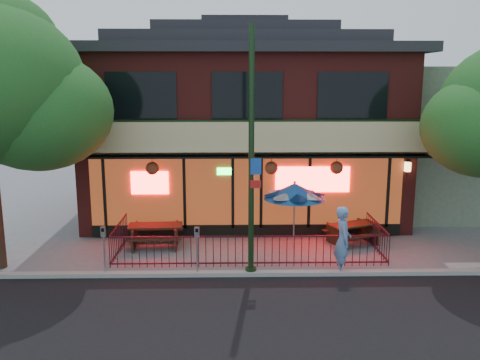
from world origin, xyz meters
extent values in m
plane|color=gray|center=(0.00, 0.00, 0.00)|extent=(80.00, 80.00, 0.00)
cube|color=#999993|center=(0.00, -0.50, 0.06)|extent=(80.00, 0.25, 0.12)
cube|color=maroon|center=(0.00, 7.20, 3.25)|extent=(12.00, 8.00, 6.50)
cube|color=#59230F|center=(0.00, 3.18, 1.65)|extent=(11.00, 0.06, 2.60)
cube|color=#FF0C0C|center=(2.30, 3.10, 2.10)|extent=(2.60, 0.04, 0.90)
cube|color=#FF0C0C|center=(-3.40, 3.10, 2.00)|extent=(1.30, 0.04, 0.80)
cube|color=#CEB682|center=(0.00, 2.70, 3.55)|extent=(12.20, 1.33, 1.26)
cube|color=black|center=(-3.60, 3.18, 5.00)|extent=(2.40, 0.06, 1.60)
cube|color=black|center=(0.00, 3.18, 5.00)|extent=(2.40, 0.06, 1.60)
cube|color=black|center=(3.60, 3.18, 5.00)|extent=(2.40, 0.06, 1.60)
cube|color=black|center=(0.00, 3.15, 0.25)|extent=(11.00, 0.12, 0.40)
cube|color=#FFC672|center=(5.60, 3.02, 2.55)|extent=(0.18, 0.18, 0.32)
cube|color=gray|center=(9.00, 7.70, 3.00)|extent=(6.00, 7.00, 6.00)
cube|color=#470F1A|center=(0.00, 0.20, 0.95)|extent=(8.40, 0.04, 0.04)
cube|color=#470F1A|center=(0.00, 0.20, 0.12)|extent=(8.40, 0.04, 0.04)
cube|color=#470F1A|center=(-4.20, 1.50, 0.95)|extent=(0.04, 2.60, 0.04)
cube|color=#470F1A|center=(4.20, 1.50, 0.95)|extent=(0.04, 2.60, 0.04)
cylinder|color=#470F1A|center=(0.00, 0.20, 0.50)|extent=(0.02, 0.02, 1.00)
cylinder|color=black|center=(0.00, -0.40, 3.50)|extent=(0.16, 0.16, 7.00)
cylinder|color=black|center=(0.00, -0.40, 0.10)|extent=(0.32, 0.32, 0.20)
cube|color=#194CB2|center=(0.12, -0.55, 3.20)|extent=(0.30, 0.02, 0.45)
cube|color=red|center=(0.12, -0.55, 2.70)|extent=(0.30, 0.02, 0.22)
cube|color=#391F14|center=(-3.80, 2.09, 0.37)|extent=(0.13, 1.29, 0.73)
cube|color=#391F14|center=(-2.41, 2.17, 0.37)|extent=(0.13, 1.29, 0.73)
cube|color=#391F14|center=(-3.11, 2.13, 0.73)|extent=(1.83, 0.85, 0.06)
cube|color=#391F14|center=(-3.07, 1.58, 0.44)|extent=(1.80, 0.38, 0.05)
cube|color=#391F14|center=(-3.14, 2.67, 0.44)|extent=(1.80, 0.38, 0.05)
cube|color=#322211|center=(3.01, 2.09, 0.34)|extent=(0.51, 1.12, 0.68)
cube|color=#322211|center=(4.19, 2.58, 0.34)|extent=(0.51, 1.12, 0.68)
cube|color=#322211|center=(3.60, 2.34, 0.68)|extent=(1.79, 1.27, 0.06)
cube|color=#322211|center=(3.79, 1.87, 0.40)|extent=(1.62, 0.87, 0.05)
cube|color=#322211|center=(3.41, 2.80, 0.40)|extent=(1.62, 0.87, 0.05)
cylinder|color=gray|center=(1.51, 1.85, 1.06)|extent=(0.05, 0.05, 2.11)
cone|color=navy|center=(1.51, 1.85, 1.97)|extent=(2.02, 2.02, 0.53)
sphere|color=gray|center=(1.51, 1.85, 2.26)|extent=(0.10, 0.10, 0.10)
imported|color=#618BC3|center=(2.66, -0.35, 1.00)|extent=(0.51, 0.75, 2.00)
cylinder|color=#919399|center=(-1.54, -0.48, 0.59)|extent=(0.05, 0.05, 1.18)
cube|color=#919399|center=(-1.54, -0.48, 1.30)|extent=(0.15, 0.14, 0.30)
cube|color=black|center=(-1.54, -0.54, 1.37)|extent=(0.08, 0.03, 0.11)
cylinder|color=#919499|center=(-4.20, -0.40, 0.59)|extent=(0.05, 0.05, 1.18)
cube|color=#919499|center=(-4.20, -0.40, 1.31)|extent=(0.14, 0.11, 0.30)
cube|color=black|center=(-4.20, -0.46, 1.38)|extent=(0.09, 0.01, 0.11)
camera|label=1|loc=(-0.58, -14.29, 5.58)|focal=38.00mm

